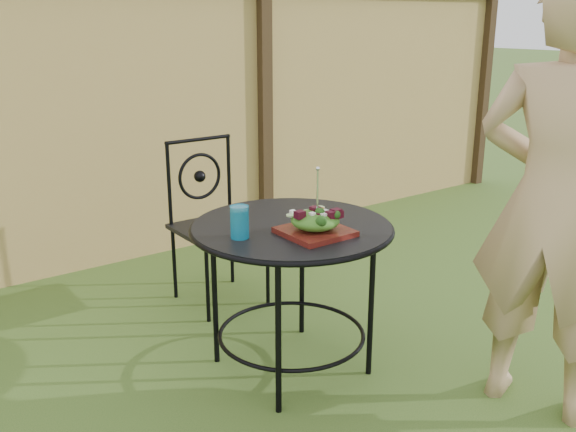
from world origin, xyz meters
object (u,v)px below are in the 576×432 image
at_px(patio_chair, 214,218).
at_px(salad_plate, 315,232).
at_px(patio_table, 292,254).
at_px(diner, 557,203).

distance_m(patio_chair, salad_plate, 1.12).
xyz_separation_m(patio_table, patio_chair, (0.12, 0.92, -0.08)).
relative_size(patio_table, salad_plate, 3.42).
bearing_deg(diner, patio_table, 19.66).
distance_m(diner, salad_plate, 0.98).
bearing_deg(patio_chair, diner, -72.58).
height_order(diner, salad_plate, diner).
bearing_deg(salad_plate, patio_table, 90.29).
bearing_deg(salad_plate, patio_chair, 83.77).
height_order(patio_table, salad_plate, salad_plate).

